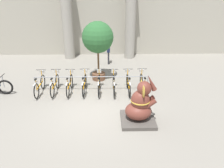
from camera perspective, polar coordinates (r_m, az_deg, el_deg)
The scene contains 16 objects.
ground_plane at distance 9.18m, azimuth -4.57°, elevation -7.02°, with size 60.00×60.00×0.00m, color gray.
building_facade at distance 16.57m, azimuth -3.35°, elevation 17.88°, with size 20.00×0.20×6.00m.
column_left at distance 15.85m, azimuth -11.59°, elevation 15.82°, with size 0.91×0.91×5.16m.
column_right at distance 15.70m, azimuth 4.83°, elevation 16.12°, with size 0.91×0.91×5.16m.
bike_rack at distance 10.66m, azimuth -5.33°, elevation 1.32°, with size 5.59×0.05×0.77m.
bicycle_0 at distance 11.07m, azimuth -18.32°, elevation -0.19°, with size 0.48×1.83×1.02m.
bicycle_1 at distance 10.92m, azimuth -14.68°, elevation -0.06°, with size 0.48×1.83×1.02m.
bicycle_2 at distance 10.77m, azimuth -11.00°, elevation -0.03°, with size 0.48×1.83×1.02m.
bicycle_3 at distance 10.70m, azimuth -7.21°, elevation 0.07°, with size 0.48×1.83×1.02m.
bicycle_4 at distance 10.63m, azimuth -3.40°, elevation 0.05°, with size 0.48×1.83×1.02m.
bicycle_5 at distance 10.58m, azimuth 0.44°, elevation -0.01°, with size 0.48×1.83×1.02m.
bicycle_6 at distance 10.64m, azimuth 4.28°, elevation 0.05°, with size 0.48×1.83×1.02m.
bicycle_7 at distance 10.75m, azimuth 8.06°, elevation 0.12°, with size 0.48×1.83×1.02m.
elephant_statue at distance 8.23m, azimuth 7.28°, elevation -5.77°, with size 1.29×1.29×1.95m.
person_pedestrian at distance 14.53m, azimuth -0.94°, elevation 9.06°, with size 0.22×0.47×1.67m.
potted_tree at distance 11.60m, azimuth -3.74°, elevation 11.63°, with size 1.64×1.64×3.18m.
Camera 1 is at (0.55, -7.88, 4.69)m, focal length 35.00 mm.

